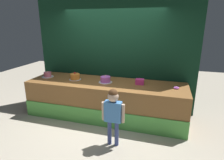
# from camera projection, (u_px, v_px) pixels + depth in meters

# --- Properties ---
(ground_plane) EXTENTS (12.00, 12.00, 0.00)m
(ground_plane) POSITION_uv_depth(u_px,v_px,m) (98.00, 126.00, 4.15)
(ground_plane) COLOR #BCB29E
(stage_platform) EXTENTS (3.69, 1.05, 0.85)m
(stage_platform) POSITION_uv_depth(u_px,v_px,m) (106.00, 99.00, 4.50)
(stage_platform) COLOR brown
(stage_platform) RESTS_ON ground_plane
(curtain_backdrop) EXTENTS (4.09, 0.08, 3.19)m
(curtain_backdrop) POSITION_uv_depth(u_px,v_px,m) (113.00, 47.00, 4.73)
(curtain_backdrop) COLOR #113823
(curtain_backdrop) RESTS_ON ground_plane
(child_figure) EXTENTS (0.42, 0.19, 1.09)m
(child_figure) POSITION_uv_depth(u_px,v_px,m) (113.00, 110.00, 3.31)
(child_figure) COLOR #3F4C8C
(child_figure) RESTS_ON ground_plane
(pink_box) EXTENTS (0.20, 0.16, 0.12)m
(pink_box) POSITION_uv_depth(u_px,v_px,m) (140.00, 82.00, 4.23)
(pink_box) COLOR #E53591
(pink_box) RESTS_ON stage_platform
(donut) EXTENTS (0.11, 0.11, 0.04)m
(donut) POSITION_uv_depth(u_px,v_px,m) (176.00, 88.00, 3.96)
(donut) COLOR #CC66D8
(donut) RESTS_ON stage_platform
(cake_left) EXTENTS (0.30, 0.30, 0.16)m
(cake_left) POSITION_uv_depth(u_px,v_px,m) (48.00, 75.00, 4.82)
(cake_left) COLOR white
(cake_left) RESTS_ON stage_platform
(cake_center) EXTENTS (0.29, 0.29, 0.19)m
(cake_center) POSITION_uv_depth(u_px,v_px,m) (75.00, 77.00, 4.59)
(cake_center) COLOR silver
(cake_center) RESTS_ON stage_platform
(cake_right) EXTENTS (0.32, 0.32, 0.19)m
(cake_right) POSITION_uv_depth(u_px,v_px,m) (105.00, 80.00, 4.37)
(cake_right) COLOR white
(cake_right) RESTS_ON stage_platform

